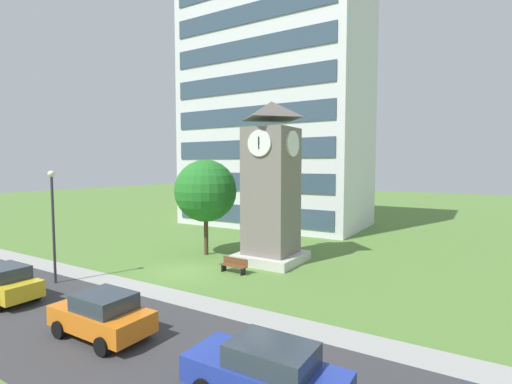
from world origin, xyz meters
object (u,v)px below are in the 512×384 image
object	(u,v)px
clock_tower	(271,191)
parked_car_orange	(102,315)
street_lamp	(53,214)
park_bench	(234,265)
tree_near_tower	(206,191)
parked_car_yellow	(3,283)
parked_car_blue	(266,372)

from	to	relation	value
clock_tower	parked_car_orange	distance (m)	13.43
street_lamp	parked_car_orange	distance (m)	8.80
park_bench	street_lamp	bearing A→B (deg)	-137.43
street_lamp	tree_near_tower	distance (m)	9.89
clock_tower	park_bench	world-z (taller)	clock_tower
tree_near_tower	parked_car_yellow	bearing A→B (deg)	-101.33
parked_car_yellow	clock_tower	bearing A→B (deg)	59.99
park_bench	street_lamp	distance (m)	10.40
parked_car_yellow	parked_car_orange	xyz separation A→B (m)	(7.31, 0.00, 0.00)
tree_near_tower	parked_car_yellow	size ratio (longest dim) A/B	1.64
street_lamp	parked_car_blue	xyz separation A→B (m)	(14.98, -2.99, -2.93)
street_lamp	tree_near_tower	xyz separation A→B (m)	(2.95, 9.41, 0.82)
clock_tower	tree_near_tower	distance (m)	5.03
parked_car_orange	street_lamp	bearing A→B (deg)	160.28
tree_near_tower	parked_car_orange	xyz separation A→B (m)	(4.86, -12.21, -3.75)
park_bench	tree_near_tower	distance (m)	6.58
park_bench	parked_car_orange	distance (m)	9.49
parked_car_yellow	park_bench	bearing A→B (deg)	54.49
parked_car_yellow	tree_near_tower	bearing A→B (deg)	78.67
park_bench	tree_near_tower	size ratio (longest dim) A/B	0.27
clock_tower	park_bench	distance (m)	5.49
clock_tower	parked_car_blue	bearing A→B (deg)	-61.63
parked_car_orange	park_bench	bearing A→B (deg)	93.35
clock_tower	parked_car_orange	size ratio (longest dim) A/B	2.61
park_bench	tree_near_tower	bearing A→B (deg)	147.54
parked_car_orange	parked_car_blue	xyz separation A→B (m)	(7.17, -0.19, 0.00)
street_lamp	parked_car_blue	size ratio (longest dim) A/B	1.35
street_lamp	parked_car_yellow	bearing A→B (deg)	-79.85
park_bench	parked_car_yellow	bearing A→B (deg)	-125.51
clock_tower	parked_car_yellow	size ratio (longest dim) A/B	2.54
parked_car_yellow	parked_car_orange	distance (m)	7.31
parked_car_blue	street_lamp	bearing A→B (deg)	168.71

